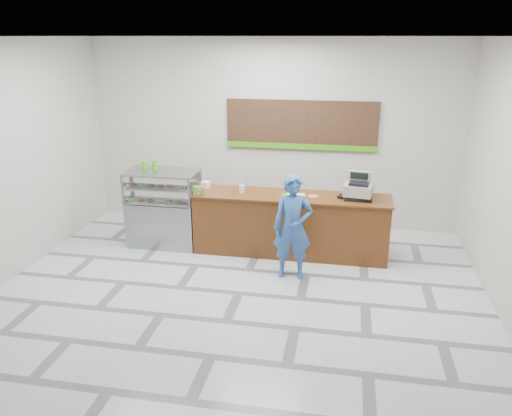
% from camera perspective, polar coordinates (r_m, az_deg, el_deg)
% --- Properties ---
extents(floor, '(7.00, 7.00, 0.00)m').
position_cam_1_polar(floor, '(7.28, -1.97, -9.69)').
color(floor, silver).
rests_on(floor, ground).
extents(back_wall, '(7.00, 0.00, 7.00)m').
position_cam_1_polar(back_wall, '(9.50, 1.84, 8.43)').
color(back_wall, beige).
rests_on(back_wall, floor).
extents(ceiling, '(7.00, 7.00, 0.00)m').
position_cam_1_polar(ceiling, '(6.38, -2.35, 19.02)').
color(ceiling, silver).
rests_on(ceiling, back_wall).
extents(sales_counter, '(3.26, 0.76, 1.03)m').
position_cam_1_polar(sales_counter, '(8.38, 3.95, -1.87)').
color(sales_counter, '#652F12').
rests_on(sales_counter, floor).
extents(display_case, '(1.22, 0.72, 1.33)m').
position_cam_1_polar(display_case, '(8.83, -10.47, 0.07)').
color(display_case, gray).
rests_on(display_case, floor).
extents(menu_board, '(2.80, 0.06, 0.90)m').
position_cam_1_polar(menu_board, '(9.36, 5.19, 9.34)').
color(menu_board, black).
rests_on(menu_board, back_wall).
extents(cash_register, '(0.50, 0.52, 0.42)m').
position_cam_1_polar(cash_register, '(8.17, 11.63, 2.19)').
color(cash_register, black).
rests_on(cash_register, sales_counter).
extents(card_terminal, '(0.12, 0.17, 0.04)m').
position_cam_1_polar(card_terminal, '(8.18, 9.65, 1.32)').
color(card_terminal, black).
rests_on(card_terminal, sales_counter).
extents(serving_tray, '(0.43, 0.34, 0.02)m').
position_cam_1_polar(serving_tray, '(8.13, 4.42, 1.38)').
color(serving_tray, '#4BBA00').
rests_on(serving_tray, sales_counter).
extents(napkin_box, '(0.16, 0.16, 0.11)m').
position_cam_1_polar(napkin_box, '(8.62, -5.79, 2.68)').
color(napkin_box, white).
rests_on(napkin_box, sales_counter).
extents(straw_cup, '(0.09, 0.09, 0.13)m').
position_cam_1_polar(straw_cup, '(8.30, -1.62, 2.19)').
color(straw_cup, silver).
rests_on(straw_cup, sales_counter).
extents(promo_box, '(0.17, 0.13, 0.14)m').
position_cam_1_polar(promo_box, '(8.24, -6.59, 1.99)').
color(promo_box, '#3F9A12').
rests_on(promo_box, sales_counter).
extents(donut_decal, '(0.17, 0.17, 0.00)m').
position_cam_1_polar(donut_decal, '(8.18, 6.53, 1.35)').
color(donut_decal, '#D9506C').
rests_on(donut_decal, sales_counter).
extents(green_cup_left, '(0.09, 0.09, 0.14)m').
position_cam_1_polar(green_cup_left, '(8.83, -12.66, 4.84)').
color(green_cup_left, '#3F9A12').
rests_on(green_cup_left, display_case).
extents(green_cup_right, '(0.10, 0.10, 0.15)m').
position_cam_1_polar(green_cup_right, '(8.80, -11.46, 4.90)').
color(green_cup_right, '#3F9A12').
rests_on(green_cup_right, display_case).
extents(customer, '(0.62, 0.43, 1.60)m').
position_cam_1_polar(customer, '(7.47, 4.21, -2.18)').
color(customer, '#2D559A').
rests_on(customer, floor).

